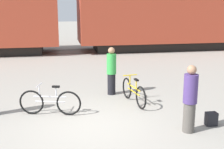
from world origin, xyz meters
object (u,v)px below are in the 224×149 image
at_px(freight_train, 68,7).
at_px(bicycle_silver, 50,102).
at_px(backpack, 211,119).
at_px(bicycle_yellow, 134,92).
at_px(person_in_green, 111,71).
at_px(person_in_purple, 190,99).

xyz_separation_m(freight_train, bicycle_silver, (-1.01, -10.78, -2.33)).
bearing_deg(backpack, bicycle_yellow, 126.40).
bearing_deg(person_in_green, bicycle_yellow, 109.63).
xyz_separation_m(freight_train, backpack, (2.99, -12.27, -2.52)).
height_order(freight_train, person_in_green, freight_train).
bearing_deg(bicycle_yellow, bicycle_silver, -167.45).
distance_m(person_in_purple, person_in_green, 3.59).
distance_m(freight_train, person_in_purple, 12.87).
distance_m(bicycle_silver, person_in_green, 2.60).
relative_size(freight_train, bicycle_silver, 31.64).
bearing_deg(bicycle_yellow, freight_train, 98.25).
xyz_separation_m(bicycle_silver, person_in_purple, (3.28, -1.75, 0.46)).
bearing_deg(person_in_purple, backpack, 50.92).
xyz_separation_m(person_in_green, backpack, (2.00, -3.09, -0.63)).
xyz_separation_m(freight_train, bicycle_yellow, (1.48, -10.22, -2.34)).
bearing_deg(bicycle_silver, person_in_purple, -28.12).
bearing_deg(freight_train, person_in_green, -83.86).
bearing_deg(freight_train, bicycle_silver, -95.37).
xyz_separation_m(bicycle_yellow, person_in_purple, (0.78, -2.31, 0.46)).
bearing_deg(bicycle_silver, backpack, -20.38).
bearing_deg(freight_train, bicycle_yellow, -81.75).
height_order(person_in_green, backpack, person_in_green).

